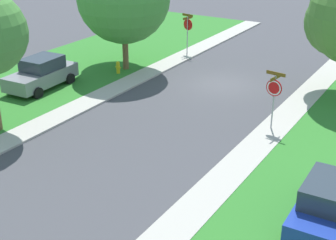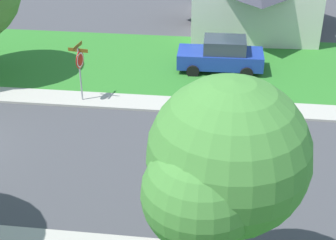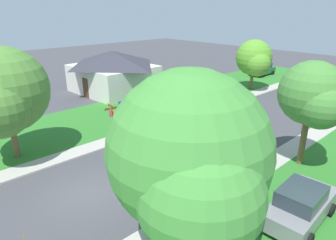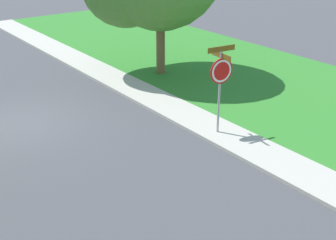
# 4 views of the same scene
# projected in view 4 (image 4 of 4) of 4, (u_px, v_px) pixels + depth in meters

# --- Properties ---
(ground_plane) EXTENTS (120.00, 120.00, 0.00)m
(ground_plane) POSITION_uv_depth(u_px,v_px,m) (19.00, 124.00, 14.66)
(ground_plane) COLOR #424247
(stop_sign_far_corner) EXTENTS (0.91, 0.91, 2.77)m
(stop_sign_far_corner) POSITION_uv_depth(u_px,v_px,m) (221.00, 76.00, 13.15)
(stop_sign_far_corner) COLOR #9E9EA3
(stop_sign_far_corner) RESTS_ON ground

